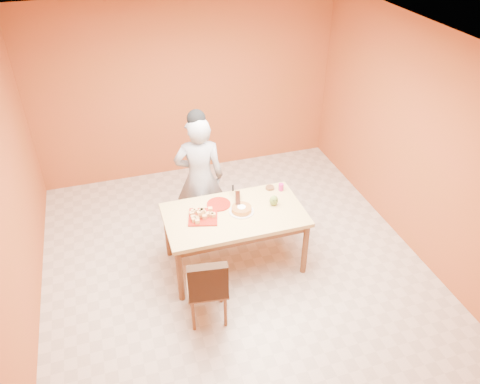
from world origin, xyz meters
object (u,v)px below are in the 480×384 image
object	(u,v)px
sponge_cake	(242,209)
checker_tin	(270,188)
dining_chair	(207,285)
dining_table	(235,220)
person	(200,178)
egg_ornament	(274,200)
magenta_glass	(281,187)
red_dinner_plate	(219,204)
pastry_platter	(203,217)

from	to	relation	value
sponge_cake	checker_tin	bearing A→B (deg)	36.04
dining_chair	sponge_cake	xyz separation A→B (m)	(0.60, 0.73, 0.33)
dining_table	person	size ratio (longest dim) A/B	0.95
sponge_cake	egg_ornament	size ratio (longest dim) A/B	1.76
dining_table	egg_ornament	bearing A→B (deg)	2.17
dining_chair	sponge_cake	distance (m)	1.00
dining_chair	egg_ornament	bearing A→B (deg)	44.67
sponge_cake	magenta_glass	xyz separation A→B (m)	(0.59, 0.28, 0.01)
person	sponge_cake	distance (m)	0.79
red_dinner_plate	checker_tin	xyz separation A→B (m)	(0.69, 0.14, 0.01)
egg_ornament	checker_tin	world-z (taller)	egg_ornament
person	magenta_glass	distance (m)	1.02
sponge_cake	magenta_glass	world-z (taller)	magenta_glass
dining_chair	person	xyz separation A→B (m)	(0.28, 1.46, 0.37)
pastry_platter	egg_ornament	bearing A→B (deg)	-0.64
dining_chair	checker_tin	distance (m)	1.55
dining_table	checker_tin	bearing A→B (deg)	31.99
dining_chair	pastry_platter	world-z (taller)	dining_chair
dining_table	magenta_glass	world-z (taller)	magenta_glass
person	dining_table	bearing A→B (deg)	117.97
dining_table	pastry_platter	size ratio (longest dim) A/B	4.95
person	pastry_platter	bearing A→B (deg)	89.70
person	checker_tin	size ratio (longest dim) A/B	15.96
person	egg_ornament	xyz separation A→B (m)	(0.72, -0.71, -0.01)
pastry_platter	egg_ornament	world-z (taller)	egg_ornament
dining_chair	person	size ratio (longest dim) A/B	0.54
person	red_dinner_plate	size ratio (longest dim) A/B	6.03
dining_chair	sponge_cake	world-z (taller)	dining_chair
sponge_cake	checker_tin	distance (m)	0.59
dining_chair	magenta_glass	bearing A→B (deg)	48.14
magenta_glass	sponge_cake	bearing A→B (deg)	-154.94
red_dinner_plate	checker_tin	world-z (taller)	checker_tin
dining_chair	red_dinner_plate	bearing A→B (deg)	75.64
checker_tin	egg_ornament	bearing A→B (deg)	-102.90
magenta_glass	checker_tin	distance (m)	0.14
dining_chair	person	bearing A→B (deg)	86.97
dining_table	person	xyz separation A→B (m)	(-0.23, 0.73, 0.17)
red_dinner_plate	magenta_glass	xyz separation A→B (m)	(0.81, 0.07, 0.04)
dining_chair	egg_ornament	distance (m)	1.30
person	checker_tin	distance (m)	0.88
sponge_cake	red_dinner_plate	bearing A→B (deg)	135.81
egg_ornament	sponge_cake	bearing A→B (deg)	-162.06
egg_ornament	checker_tin	bearing A→B (deg)	93.17
sponge_cake	egg_ornament	distance (m)	0.40
red_dinner_plate	egg_ornament	world-z (taller)	egg_ornament
magenta_glass	checker_tin	world-z (taller)	magenta_glass
pastry_platter	red_dinner_plate	distance (m)	0.30
pastry_platter	magenta_glass	distance (m)	1.07
red_dinner_plate	magenta_glass	distance (m)	0.81
egg_ornament	dining_table	bearing A→B (deg)	-161.76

